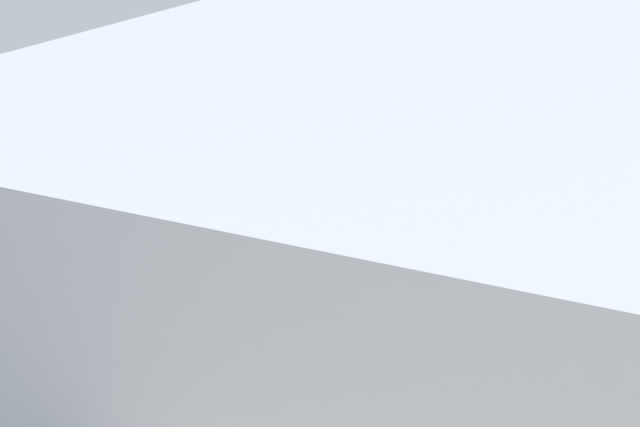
{
  "coord_description": "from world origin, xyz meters",
  "views": [
    {
      "loc": [
        -26.22,
        77.88,
        42.49
      ],
      "look_at": [
        0.68,
        -0.05,
        5.63
      ],
      "focal_mm": 43.5,
      "sensor_mm": 36.0,
      "label": 1
    }
  ],
  "objects_px": {
    "locomotive": "(574,194)",
    "street_tree_4": "(233,212)",
    "box_truck_0": "(92,238)",
    "parked_car_0": "(510,320)",
    "freight_coach_far": "(162,151)",
    "parked_car_3": "(327,289)",
    "parked_car_1": "(444,305)",
    "street_tree_1": "(576,260)",
    "parked_car_2": "(387,294)",
    "street_tree_0": "(209,202)",
    "traffic_light": "(399,231)",
    "construction_building": "(70,274)",
    "tower_crane": "(278,161)",
    "street_tree_3": "(322,213)",
    "platform_canopy_near": "(417,192)"
  },
  "relations": [
    {
      "from": "locomotive",
      "to": "street_tree_4",
      "type": "relative_size",
      "value": 2.23
    },
    {
      "from": "box_truck_0",
      "to": "parked_car_0",
      "type": "bearing_deg",
      "value": 179.04
    },
    {
      "from": "freight_coach_far",
      "to": "parked_car_0",
      "type": "xyz_separation_m",
      "value": [
        -55.1,
        27.41,
        -2.58
      ]
    },
    {
      "from": "locomotive",
      "to": "parked_car_3",
      "type": "bearing_deg",
      "value": 54.43
    },
    {
      "from": "parked_car_1",
      "to": "street_tree_1",
      "type": "relative_size",
      "value": 0.72
    },
    {
      "from": "locomotive",
      "to": "street_tree_1",
      "type": "xyz_separation_m",
      "value": [
        -0.94,
        24.87,
        2.27
      ]
    },
    {
      "from": "locomotive",
      "to": "parked_car_2",
      "type": "bearing_deg",
      "value": 61.45
    },
    {
      "from": "street_tree_0",
      "to": "traffic_light",
      "type": "bearing_deg",
      "value": 178.41
    },
    {
      "from": "locomotive",
      "to": "parked_car_0",
      "type": "distance_m",
      "value": 33.84
    },
    {
      "from": "street_tree_4",
      "to": "construction_building",
      "type": "bearing_deg",
      "value": 78.33
    },
    {
      "from": "box_truck_0",
      "to": "street_tree_4",
      "type": "height_order",
      "value": "street_tree_4"
    },
    {
      "from": "street_tree_1",
      "to": "street_tree_4",
      "type": "bearing_deg",
      "value": 1.05
    },
    {
      "from": "freight_coach_far",
      "to": "parked_car_1",
      "type": "bearing_deg",
      "value": 150.89
    },
    {
      "from": "locomotive",
      "to": "freight_coach_far",
      "type": "bearing_deg",
      "value": 5.83
    },
    {
      "from": "street_tree_4",
      "to": "parked_car_1",
      "type": "bearing_deg",
      "value": 164.92
    },
    {
      "from": "tower_crane",
      "to": "traffic_light",
      "type": "relative_size",
      "value": 4.94
    },
    {
      "from": "parked_car_1",
      "to": "street_tree_3",
      "type": "xyz_separation_m",
      "value": [
        15.97,
        -7.46,
        5.14
      ]
    },
    {
      "from": "street_tree_0",
      "to": "locomotive",
      "type": "bearing_deg",
      "value": -150.45
    },
    {
      "from": "parked_car_3",
      "to": "street_tree_4",
      "type": "height_order",
      "value": "street_tree_4"
    },
    {
      "from": "parked_car_3",
      "to": "box_truck_0",
      "type": "relative_size",
      "value": 0.5
    },
    {
      "from": "street_tree_0",
      "to": "traffic_light",
      "type": "height_order",
      "value": "traffic_light"
    },
    {
      "from": "street_tree_0",
      "to": "parked_car_2",
      "type": "bearing_deg",
      "value": 161.73
    },
    {
      "from": "locomotive",
      "to": "freight_coach_far",
      "type": "relative_size",
      "value": 0.81
    },
    {
      "from": "parked_car_0",
      "to": "box_truck_0",
      "type": "distance_m",
      "value": 49.75
    },
    {
      "from": "parked_car_0",
      "to": "parked_car_2",
      "type": "relative_size",
      "value": 0.99
    },
    {
      "from": "box_truck_0",
      "to": "parked_car_1",
      "type": "bearing_deg",
      "value": 179.6
    },
    {
      "from": "parked_car_1",
      "to": "street_tree_0",
      "type": "relative_size",
      "value": 0.67
    },
    {
      "from": "platform_canopy_near",
      "to": "freight_coach_far",
      "type": "relative_size",
      "value": 3.05
    },
    {
      "from": "street_tree_1",
      "to": "parked_car_1",
      "type": "bearing_deg",
      "value": 33.19
    },
    {
      "from": "locomotive",
      "to": "construction_building",
      "type": "xyz_separation_m",
      "value": [
        43.93,
        50.32,
        5.7
      ]
    },
    {
      "from": "parked_car_1",
      "to": "parked_car_2",
      "type": "bearing_deg",
      "value": -4.29
    },
    {
      "from": "parked_car_2",
      "to": "parked_car_3",
      "type": "xyz_separation_m",
      "value": [
        6.37,
        1.14,
        0.1
      ]
    },
    {
      "from": "street_tree_4",
      "to": "parked_car_2",
      "type": "bearing_deg",
      "value": 161.9
    },
    {
      "from": "parked_car_1",
      "to": "street_tree_4",
      "type": "relative_size",
      "value": 0.68
    },
    {
      "from": "parked_car_3",
      "to": "tower_crane",
      "type": "relative_size",
      "value": 0.13
    },
    {
      "from": "street_tree_0",
      "to": "parked_car_0",
      "type": "bearing_deg",
      "value": 166.33
    },
    {
      "from": "parked_car_0",
      "to": "street_tree_1",
      "type": "xyz_separation_m",
      "value": [
        -5.56,
        -8.64,
        3.46
      ]
    },
    {
      "from": "parked_car_3",
      "to": "street_tree_3",
      "type": "bearing_deg",
      "value": -67.47
    },
    {
      "from": "parked_car_0",
      "to": "locomotive",
      "type": "bearing_deg",
      "value": -97.85
    },
    {
      "from": "construction_building",
      "to": "tower_crane",
      "type": "xyz_separation_m",
      "value": [
        -21.33,
        0.12,
        13.88
      ]
    },
    {
      "from": "parked_car_0",
      "to": "street_tree_3",
      "type": "relative_size",
      "value": 0.49
    },
    {
      "from": "construction_building",
      "to": "box_truck_0",
      "type": "relative_size",
      "value": 3.43
    },
    {
      "from": "platform_canopy_near",
      "to": "parked_car_0",
      "type": "relative_size",
      "value": 12.86
    },
    {
      "from": "platform_canopy_near",
      "to": "parked_car_0",
      "type": "xyz_separation_m",
      "value": [
        -14.84,
        22.93,
        -2.94
      ]
    },
    {
      "from": "parked_car_1",
      "to": "street_tree_0",
      "type": "distance_m",
      "value": 32.7
    },
    {
      "from": "parked_car_0",
      "to": "street_tree_3",
      "type": "height_order",
      "value": "street_tree_3"
    },
    {
      "from": "construction_building",
      "to": "street_tree_3",
      "type": "xyz_separation_m",
      "value": [
        -16.5,
        -24.81,
        -1.69
      ]
    },
    {
      "from": "platform_canopy_near",
      "to": "traffic_light",
      "type": "height_order",
      "value": "traffic_light"
    },
    {
      "from": "platform_canopy_near",
      "to": "street_tree_0",
      "type": "xyz_separation_m",
      "value": [
        23.28,
        13.66,
        0.88
      ]
    },
    {
      "from": "parked_car_2",
      "to": "construction_building",
      "type": "xyz_separation_m",
      "value": [
        26.24,
        17.82,
        6.92
      ]
    }
  ]
}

